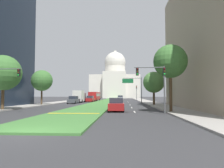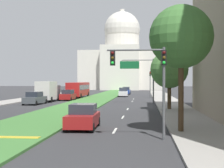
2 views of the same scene
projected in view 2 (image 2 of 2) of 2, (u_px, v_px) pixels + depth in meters
The scene contains 18 objects.
ground_plane at pixel (102, 97), 66.75m from camera, with size 260.00×260.00×0.00m, color #333335.
grass_median at pixel (98, 98), 60.87m from camera, with size 6.01×106.32×0.14m, color #427A38.
lane_dashes_right at pixel (128, 108), 40.65m from camera, with size 0.16×40.40×0.01m.
sidewalk_left at pixel (23, 100), 56.18m from camera, with size 4.00×106.32×0.15m, color #9E9991.
sidewalk_right at pixel (167, 101), 53.81m from camera, with size 4.00×106.32×0.15m, color #9E9991.
capitol_building at pixel (122, 60), 124.65m from camera, with size 30.53×23.39×30.31m.
traffic_light_near_right at pixel (149, 72), 18.54m from camera, with size 3.34×0.35×5.20m.
traffic_light_far_right at pixel (150, 81), 63.60m from camera, with size 0.28×0.35×5.20m.
overhead_guide_sign at pixel (141, 72), 47.84m from camera, with size 4.95×0.20×6.50m.
street_tree_right_near at pixel (181, 37), 20.69m from camera, with size 4.00×4.00×8.08m.
street_tree_right_mid at pixel (169, 69), 36.95m from camera, with size 4.24×4.24×6.71m.
sedan_lead_stopped at pixel (83, 117), 22.77m from camera, with size 2.06×4.15×1.71m.
sedan_midblock at pixel (35, 98), 45.95m from camera, with size 2.21×4.77×1.78m.
sedan_distant at pixel (68, 95), 55.53m from camera, with size 2.04×4.60×1.82m.
sedan_far_horizon at pixel (123, 92), 68.99m from camera, with size 2.16×4.71×1.85m.
sedan_very_far at pixel (126, 91), 79.03m from camera, with size 1.96×4.45×1.81m.
box_truck_delivery at pixel (48, 91), 52.15m from camera, with size 2.40×6.40×3.20m.
city_bus at pixel (78, 89), 64.11m from camera, with size 2.62×11.00×2.95m.
Camera 2 is at (8.50, -7.14, 3.32)m, focal length 53.04 mm.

